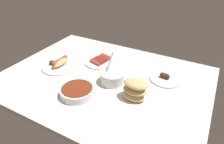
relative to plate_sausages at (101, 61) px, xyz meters
The scene contains 7 objects.
ground_plane 19.73cm from the plate_sausages, 126.18° to the left, with size 120.00×90.00×3.00cm, color silver.
plate_sausages is the anchor object (origin of this frame).
bowl_chili 36.82cm from the plate_sausages, 101.52° to the left, with size 18.21×18.21×4.20cm.
bread_stack 42.88cm from the plate_sausages, 144.78° to the left, with size 13.57×10.02×10.80cm.
plate_hotdog_assembled 27.14cm from the plate_sausages, 41.59° to the left, with size 23.98×23.98×5.61cm.
plate_grilled_meat 44.39cm from the plate_sausages, behind, with size 18.66×18.66×4.13cm.
bowl_coleslaw 25.05cm from the plate_sausages, 136.46° to the left, with size 13.91×14.01×15.81cm.
Camera 1 is at (-51.57, 84.43, 66.54)cm, focal length 32.01 mm.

